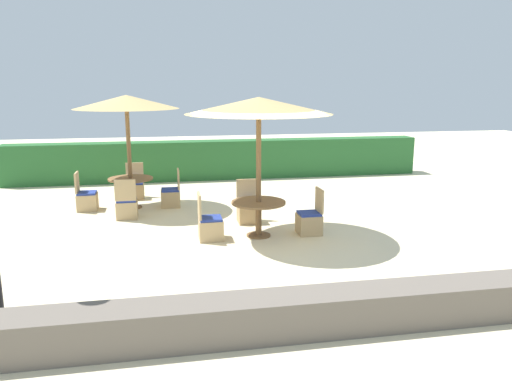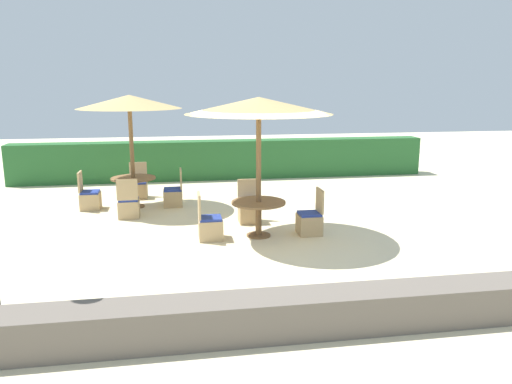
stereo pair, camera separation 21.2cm
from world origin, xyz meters
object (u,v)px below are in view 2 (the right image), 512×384
(patio_chair_back_left_east, at_px, (174,196))
(patio_chair_back_left_north, at_px, (138,188))
(patio_chair_center_north, at_px, (249,211))
(patio_chair_center_east, at_px, (310,221))
(patio_chair_back_left_south, at_px, (129,206))
(patio_chair_center_west, at_px, (210,226))
(round_table_center, at_px, (259,209))
(round_table_back_left, at_px, (134,184))
(patio_chair_back_left_west, at_px, (90,199))
(parasol_center, at_px, (259,106))
(parasol_back_left, at_px, (129,102))

(patio_chair_back_left_east, bearing_deg, patio_chair_back_left_north, 40.67)
(patio_chair_back_left_east, height_order, patio_chair_back_left_north, same)
(patio_chair_center_north, distance_m, patio_chair_center_east, 1.52)
(patio_chair_back_left_south, distance_m, patio_chair_center_west, 2.55)
(round_table_center, distance_m, patio_chair_center_west, 1.02)
(round_table_back_left, distance_m, patio_chair_center_west, 3.35)
(patio_chair_back_left_south, height_order, patio_chair_center_east, same)
(round_table_center, xyz_separation_m, patio_chair_center_west, (-0.98, -0.05, -0.30))
(patio_chair_back_left_north, relative_size, patio_chair_back_left_west, 1.00)
(patio_chair_back_left_north, distance_m, patio_chair_center_east, 5.33)
(round_table_center, height_order, patio_chair_center_east, patio_chair_center_east)
(patio_chair_back_left_north, height_order, patio_chair_center_west, same)
(round_table_back_left, xyz_separation_m, parasol_center, (2.62, -2.85, 1.98))
(patio_chair_back_left_west, bearing_deg, patio_chair_center_west, 43.37)
(round_table_back_left, xyz_separation_m, patio_chair_back_left_north, (0.04, 1.02, -0.32))
(patio_chair_back_left_east, distance_m, round_table_center, 3.27)
(patio_chair_center_north, bearing_deg, round_table_back_left, -34.98)
(patio_chair_center_east, height_order, patio_chair_center_west, same)
(patio_chair_center_west, bearing_deg, parasol_center, 92.82)
(parasol_back_left, distance_m, patio_chair_center_east, 5.20)
(patio_chair_back_left_south, height_order, parasol_center, parasol_center)
(patio_chair_back_left_east, xyz_separation_m, parasol_center, (1.66, -2.80, 2.31))
(patio_chair_back_left_south, bearing_deg, patio_chair_back_left_north, 87.50)
(patio_chair_back_left_south, relative_size, patio_chair_center_east, 1.00)
(patio_chair_back_left_east, distance_m, patio_chair_back_left_north, 1.41)
(patio_chair_back_left_east, height_order, round_table_center, patio_chair_back_left_east)
(patio_chair_back_left_west, relative_size, patio_chair_center_west, 1.00)
(patio_chair_back_left_south, bearing_deg, patio_chair_center_west, -48.43)
(patio_chair_back_left_west, bearing_deg, patio_chair_center_north, 64.18)
(round_table_center, distance_m, patio_chair_center_north, 1.08)
(patio_chair_back_left_east, bearing_deg, patio_chair_center_east, -136.23)
(patio_chair_back_left_south, relative_size, parasol_center, 0.33)
(parasol_center, xyz_separation_m, round_table_center, (-0.00, -0.00, -2.01))
(patio_chair_back_left_west, height_order, patio_chair_center_west, same)
(patio_chair_center_north, bearing_deg, patio_chair_back_left_east, -47.14)
(patio_chair_back_left_west, height_order, patio_chair_center_east, same)
(patio_chair_back_left_north, height_order, round_table_center, patio_chair_back_left_north)
(parasol_back_left, distance_m, round_table_center, 4.35)
(patio_chair_back_left_west, bearing_deg, patio_chair_center_east, 59.02)
(patio_chair_back_left_north, bearing_deg, parasol_back_left, 87.89)
(patio_chair_back_left_south, relative_size, patio_chair_center_west, 1.00)
(patio_chair_back_left_west, xyz_separation_m, patio_chair_center_north, (3.64, -1.76, 0.00))
(parasol_back_left, relative_size, round_table_center, 2.54)
(patio_chair_back_left_south, distance_m, patio_chair_center_east, 4.17)
(patio_chair_center_east, bearing_deg, patio_chair_center_north, 45.22)
(patio_chair_back_left_north, xyz_separation_m, patio_chair_center_east, (3.63, -3.90, 0.00))
(patio_chair_center_east, bearing_deg, parasol_center, 88.17)
(parasol_back_left, distance_m, parasol_center, 3.87)
(patio_chair_center_west, bearing_deg, round_table_back_left, -150.49)
(patio_chair_center_north, xyz_separation_m, patio_chair_center_east, (1.08, -1.07, 0.00))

